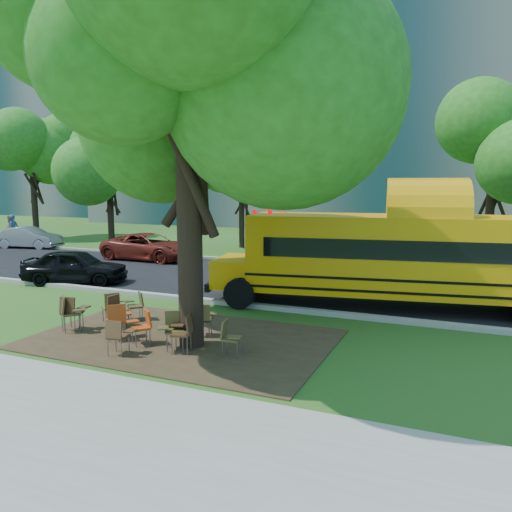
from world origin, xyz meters
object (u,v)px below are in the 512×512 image
at_px(pedestrian_a, 14,230).
at_px(chair_5, 173,326).
at_px(chair_1, 69,310).
at_px(chair_3, 143,324).
at_px(chair_10, 116,308).
at_px(chair_8, 112,304).
at_px(pedestrian_b, 10,228).
at_px(bg_car_red, 149,247).
at_px(black_car, 75,266).
at_px(chair_6, 184,330).
at_px(school_bus, 420,256).
at_px(chair_7, 229,335).
at_px(chair_11, 204,317).
at_px(chair_9, 137,303).
at_px(bg_car_silver, 29,238).
at_px(main_tree, 187,76).
at_px(chair_2, 117,318).
at_px(chair_4, 118,334).
at_px(chair_0, 72,310).

bearing_deg(pedestrian_a, chair_5, -132.89).
distance_m(chair_1, chair_3, 2.28).
height_order(chair_3, chair_10, chair_10).
height_order(chair_8, pedestrian_b, pedestrian_b).
bearing_deg(bg_car_red, black_car, -170.54).
xyz_separation_m(black_car, pedestrian_b, (-14.17, 9.44, 0.19)).
relative_size(chair_6, chair_10, 1.02).
bearing_deg(chair_1, school_bus, 79.33).
relative_size(chair_1, bg_car_red, 0.20).
height_order(chair_7, chair_11, chair_11).
bearing_deg(chair_9, chair_6, -173.03).
distance_m(bg_car_silver, bg_car_red, 9.14).
height_order(main_tree, chair_6, main_tree).
xyz_separation_m(chair_5, chair_6, (0.34, -0.10, -0.01)).
bearing_deg(chair_2, chair_5, -45.59).
xyz_separation_m(chair_8, chair_9, (0.40, 0.53, -0.04)).
xyz_separation_m(chair_1, chair_3, (2.27, -0.11, -0.06)).
distance_m(chair_1, chair_5, 3.11).
height_order(chair_5, pedestrian_a, pedestrian_a).
bearing_deg(main_tree, chair_7, -17.65).
distance_m(chair_9, pedestrian_b, 23.21).
xyz_separation_m(main_tree, pedestrian_a, (-19.55, 12.34, -5.01)).
xyz_separation_m(chair_2, chair_4, (0.70, -0.87, -0.06)).
bearing_deg(chair_6, chair_1, 69.24).
bearing_deg(chair_4, chair_3, 80.61).
height_order(school_bus, chair_2, school_bus).
xyz_separation_m(chair_6, chair_9, (-2.57, 1.80, -0.05)).
relative_size(school_bus, chair_11, 13.75).
distance_m(main_tree, school_bus, 8.31).
bearing_deg(pedestrian_b, chair_10, 3.30).
xyz_separation_m(chair_5, pedestrian_b, (-21.62, 14.46, 0.29)).
relative_size(chair_9, pedestrian_a, 0.42).
height_order(chair_3, black_car, black_car).
relative_size(chair_11, bg_car_silver, 0.22).
height_order(school_bus, chair_1, school_bus).
xyz_separation_m(chair_4, pedestrian_a, (-18.46, 13.56, 0.43)).
relative_size(main_tree, chair_10, 11.20).
distance_m(school_bus, chair_3, 8.14).
distance_m(school_bus, chair_1, 9.74).
height_order(chair_0, bg_car_red, bg_car_red).
bearing_deg(pedestrian_b, chair_1, 0.62).
distance_m(main_tree, chair_5, 5.42).
height_order(chair_0, chair_2, chair_2).
relative_size(pedestrian_a, pedestrian_b, 1.12).
xyz_separation_m(chair_6, chair_7, (1.04, 0.13, -0.03)).
bearing_deg(school_bus, chair_11, -141.91).
bearing_deg(chair_11, bg_car_red, 112.33).
xyz_separation_m(chair_4, chair_8, (-1.77, 2.00, 0.02)).
height_order(chair_3, chair_8, chair_8).
bearing_deg(pedestrian_a, chair_0, -137.17).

